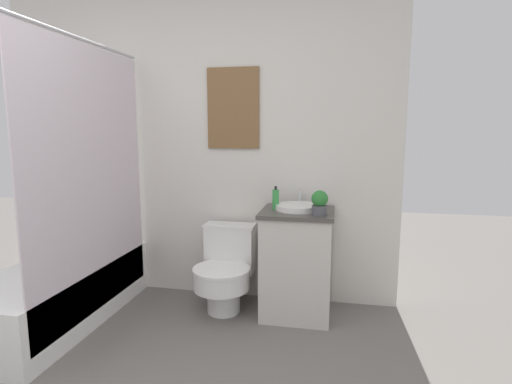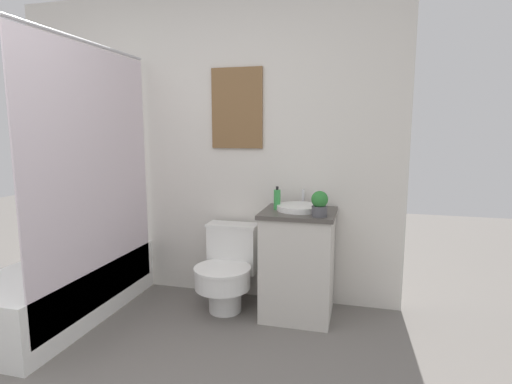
{
  "view_description": "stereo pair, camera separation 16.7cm",
  "coord_description": "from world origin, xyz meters",
  "px_view_note": "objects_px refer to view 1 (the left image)",
  "views": [
    {
      "loc": [
        1.14,
        -1.09,
        1.38
      ],
      "look_at": [
        0.6,
        1.61,
        0.96
      ],
      "focal_mm": 28.0,
      "sensor_mm": 36.0,
      "label": 1
    },
    {
      "loc": [
        1.31,
        -1.05,
        1.38
      ],
      "look_at": [
        0.6,
        1.61,
        0.96
      ],
      "focal_mm": 28.0,
      "sensor_mm": 36.0,
      "label": 2
    }
  ],
  "objects_px": {
    "toilet": "(225,269)",
    "soap_bottle": "(276,199)",
    "sink": "(298,207)",
    "potted_plant": "(320,203)"
  },
  "relations": [
    {
      "from": "toilet",
      "to": "soap_bottle",
      "type": "xyz_separation_m",
      "value": [
        0.39,
        0.04,
        0.56
      ]
    },
    {
      "from": "toilet",
      "to": "sink",
      "type": "relative_size",
      "value": 1.77
    },
    {
      "from": "sink",
      "to": "potted_plant",
      "type": "xyz_separation_m",
      "value": [
        0.16,
        -0.18,
        0.07
      ]
    },
    {
      "from": "sink",
      "to": "soap_bottle",
      "type": "distance_m",
      "value": 0.18
    },
    {
      "from": "sink",
      "to": "potted_plant",
      "type": "distance_m",
      "value": 0.25
    },
    {
      "from": "sink",
      "to": "potted_plant",
      "type": "bearing_deg",
      "value": -46.97
    },
    {
      "from": "soap_bottle",
      "to": "potted_plant",
      "type": "xyz_separation_m",
      "value": [
        0.33,
        -0.17,
        0.01
      ]
    },
    {
      "from": "toilet",
      "to": "potted_plant",
      "type": "bearing_deg",
      "value": -10.63
    },
    {
      "from": "sink",
      "to": "potted_plant",
      "type": "height_order",
      "value": "potted_plant"
    },
    {
      "from": "sink",
      "to": "soap_bottle",
      "type": "height_order",
      "value": "soap_bottle"
    }
  ]
}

